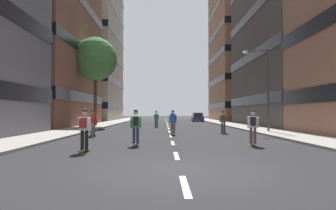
# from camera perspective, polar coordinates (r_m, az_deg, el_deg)

# --- Properties ---
(ground_plane) EXTENTS (191.28, 191.28, 0.00)m
(ground_plane) POSITION_cam_1_polar(r_m,az_deg,el_deg) (41.21, -0.09, -3.52)
(ground_plane) COLOR black
(sidewalk_left) EXTENTS (3.20, 87.67, 0.14)m
(sidewalk_left) POSITION_cam_1_polar(r_m,az_deg,el_deg) (45.83, -10.39, -3.18)
(sidewalk_left) COLOR #9E9991
(sidewalk_left) RESTS_ON ground_plane
(sidewalk_right) EXTENTS (3.20, 87.67, 0.14)m
(sidewalk_right) POSITION_cam_1_polar(r_m,az_deg,el_deg) (46.00, 10.06, -3.17)
(sidewalk_right) COLOR #9E9991
(sidewalk_right) RESTS_ON ground_plane
(lane_markings) EXTENTS (0.16, 72.20, 0.01)m
(lane_markings) POSITION_cam_1_polar(r_m,az_deg,el_deg) (42.33, -0.10, -3.45)
(lane_markings) COLOR silver
(lane_markings) RESTS_ON ground_plane
(building_left_mid) EXTENTS (12.68, 20.89, 22.02)m
(building_left_mid) POSITION_cam_1_polar(r_m,az_deg,el_deg) (42.42, -22.72, 11.75)
(building_left_mid) COLOR brown
(building_left_mid) RESTS_ON ground_plane
(building_left_far) EXTENTS (12.68, 20.45, 32.09)m
(building_left_far) POSITION_cam_1_polar(r_m,az_deg,el_deg) (67.60, -14.30, 11.18)
(building_left_far) COLOR #B2A893
(building_left_far) RESTS_ON ground_plane
(building_right_far) EXTENTS (12.68, 20.25, 28.62)m
(building_right_far) POSITION_cam_1_polar(r_m,az_deg,el_deg) (67.48, 13.62, 9.70)
(building_right_far) COLOR #9E6B51
(building_right_far) RESTS_ON ground_plane
(parked_car_near) EXTENTS (1.82, 4.40, 1.52)m
(parked_car_near) POSITION_cam_1_polar(r_m,az_deg,el_deg) (56.41, 5.17, -2.19)
(parked_car_near) COLOR navy
(parked_car_near) RESTS_ON ground_plane
(street_tree_near) EXTENTS (4.86, 4.86, 9.88)m
(street_tree_near) POSITION_cam_1_polar(r_m,az_deg,el_deg) (37.79, -12.56, 7.80)
(street_tree_near) COLOR #4C3823
(street_tree_near) RESTS_ON sidewalk_left
(streetlamp_right) EXTENTS (2.13, 0.30, 6.50)m
(streetlamp_right) POSITION_cam_1_polar(r_m,az_deg,el_deg) (27.06, 16.33, 4.11)
(streetlamp_right) COLOR #3F3F44
(streetlamp_right) RESTS_ON sidewalk_right
(skater_0) EXTENTS (0.56, 0.92, 1.78)m
(skater_0) POSITION_cam_1_polar(r_m,az_deg,el_deg) (53.13, 0.70, -1.91)
(skater_0) COLOR brown
(skater_0) RESTS_ON ground_plane
(skater_1) EXTENTS (0.55, 0.91, 1.78)m
(skater_1) POSITION_cam_1_polar(r_m,az_deg,el_deg) (35.32, 0.92, -2.30)
(skater_1) COLOR brown
(skater_1) RESTS_ON ground_plane
(skater_2) EXTENTS (0.57, 0.92, 1.78)m
(skater_2) POSITION_cam_1_polar(r_m,az_deg,el_deg) (16.35, 14.61, -3.39)
(skater_2) COLOR brown
(skater_2) RESTS_ON ground_plane
(skater_3) EXTENTS (0.57, 0.92, 1.78)m
(skater_3) POSITION_cam_1_polar(r_m,az_deg,el_deg) (22.36, -12.97, -2.89)
(skater_3) COLOR brown
(skater_3) RESTS_ON ground_plane
(skater_4) EXTENTS (0.54, 0.91, 1.78)m
(skater_4) POSITION_cam_1_polar(r_m,az_deg,el_deg) (34.95, -2.05, -2.31)
(skater_4) COLOR brown
(skater_4) RESTS_ON ground_plane
(skater_5) EXTENTS (0.53, 0.90, 1.78)m
(skater_5) POSITION_cam_1_polar(r_m,az_deg,el_deg) (23.51, 0.87, -2.84)
(skater_5) COLOR brown
(skater_5) RESTS_ON ground_plane
(skater_6) EXTENTS (0.57, 0.92, 1.78)m
(skater_6) POSITION_cam_1_polar(r_m,az_deg,el_deg) (25.33, 9.64, -2.64)
(skater_6) COLOR brown
(skater_6) RESTS_ON ground_plane
(skater_7) EXTENTS (0.54, 0.91, 1.78)m
(skater_7) POSITION_cam_1_polar(r_m,az_deg,el_deg) (16.03, -5.64, -3.47)
(skater_7) COLOR brown
(skater_7) RESTS_ON ground_plane
(skater_8) EXTENTS (0.55, 0.92, 1.78)m
(skater_8) POSITION_cam_1_polar(r_m,az_deg,el_deg) (13.74, -14.41, -3.81)
(skater_8) COLOR brown
(skater_8) RESTS_ON ground_plane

